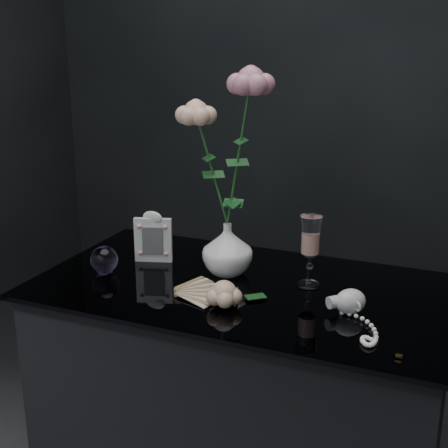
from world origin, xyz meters
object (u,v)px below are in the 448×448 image
at_px(picture_frame, 153,236).
at_px(pearl_jar, 350,300).
at_px(loose_rose, 224,294).
at_px(paperweight, 104,260).
at_px(vase, 227,249).
at_px(wine_glass, 310,251).

height_order(picture_frame, pearl_jar, picture_frame).
relative_size(loose_rose, pearl_jar, 0.87).
xyz_separation_m(paperweight, loose_rose, (0.37, -0.07, -0.01)).
bearing_deg(picture_frame, vase, -19.37).
bearing_deg(loose_rose, picture_frame, 135.84).
xyz_separation_m(vase, paperweight, (-0.30, -0.12, -0.03)).
bearing_deg(paperweight, picture_frame, 58.06).
distance_m(wine_glass, pearl_jar, 0.19).
bearing_deg(pearl_jar, loose_rose, -119.25).
relative_size(wine_glass, paperweight, 2.49).
xyz_separation_m(paperweight, pearl_jar, (0.65, 0.01, -0.01)).
bearing_deg(paperweight, loose_rose, -10.86).
relative_size(picture_frame, paperweight, 1.99).
bearing_deg(paperweight, vase, 21.44).
xyz_separation_m(vase, loose_rose, (0.07, -0.19, -0.04)).
relative_size(wine_glass, loose_rose, 0.99).
relative_size(paperweight, pearl_jar, 0.35).
bearing_deg(wine_glass, paperweight, -166.45).
distance_m(wine_glass, loose_rose, 0.25).
relative_size(vase, picture_frame, 0.95).
height_order(vase, wine_glass, wine_glass).
bearing_deg(vase, pearl_jar, -17.74).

